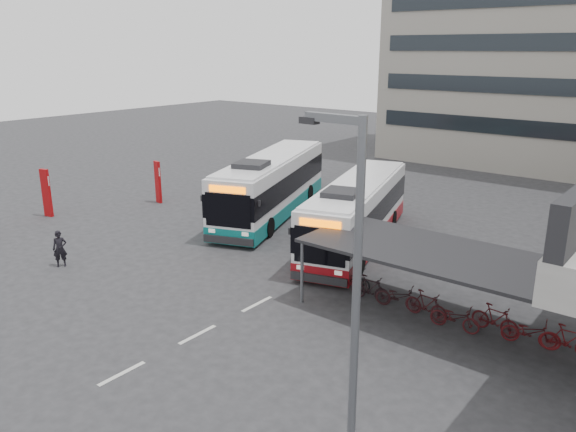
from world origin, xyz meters
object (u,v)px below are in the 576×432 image
Objects in this scene: bus_main at (357,213)px; bus_teal at (272,186)px; pedestrian at (60,249)px; lamp_post at (351,303)px.

bus_teal is (-6.54, 1.34, 0.13)m from bus_main.
bus_teal is at bearing 151.48° from bus_main.
bus_main is 6.67m from bus_teal.
bus_teal is 7.63× the size of pedestrian.
lamp_post is at bearing -65.95° from pedestrian.
lamp_post is (8.56, -14.18, 3.08)m from bus_main.
pedestrian is at bearing 171.10° from lamp_post.
pedestrian is at bearing -145.75° from bus_main.
bus_teal is at bearing 137.05° from lamp_post.
bus_main is 13.65m from pedestrian.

